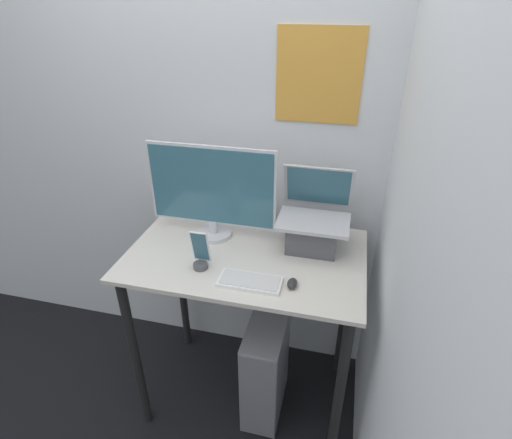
{
  "coord_description": "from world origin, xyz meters",
  "views": [
    {
      "loc": [
        0.4,
        -1.11,
        1.98
      ],
      "look_at": [
        0.05,
        0.33,
        1.14
      ],
      "focal_mm": 28.0,
      "sensor_mm": 36.0,
      "label": 1
    }
  ],
  "objects_px": {
    "monitor": "(212,192)",
    "computer_tower": "(266,368)",
    "cell_phone": "(200,255)",
    "laptop": "(313,228)",
    "keyboard": "(250,281)",
    "mouse": "(292,283)"
  },
  "relations": [
    {
      "from": "laptop",
      "to": "mouse",
      "type": "distance_m",
      "value": 0.32
    },
    {
      "from": "mouse",
      "to": "cell_phone",
      "type": "distance_m",
      "value": 0.4
    },
    {
      "from": "cell_phone",
      "to": "computer_tower",
      "type": "distance_m",
      "value": 0.79
    },
    {
      "from": "mouse",
      "to": "cell_phone",
      "type": "bearing_deg",
      "value": 174.6
    },
    {
      "from": "laptop",
      "to": "cell_phone",
      "type": "relative_size",
      "value": 2.02
    },
    {
      "from": "cell_phone",
      "to": "computer_tower",
      "type": "height_order",
      "value": "cell_phone"
    },
    {
      "from": "laptop",
      "to": "mouse",
      "type": "relative_size",
      "value": 5.54
    },
    {
      "from": "monitor",
      "to": "keyboard",
      "type": "xyz_separation_m",
      "value": [
        0.26,
        -0.32,
        -0.22
      ]
    },
    {
      "from": "computer_tower",
      "to": "laptop",
      "type": "bearing_deg",
      "value": 43.15
    },
    {
      "from": "laptop",
      "to": "mouse",
      "type": "bearing_deg",
      "value": -97.84
    },
    {
      "from": "keyboard",
      "to": "cell_phone",
      "type": "distance_m",
      "value": 0.24
    },
    {
      "from": "monitor",
      "to": "computer_tower",
      "type": "distance_m",
      "value": 0.97
    },
    {
      "from": "cell_phone",
      "to": "computer_tower",
      "type": "relative_size",
      "value": 0.31
    },
    {
      "from": "laptop",
      "to": "keyboard",
      "type": "relative_size",
      "value": 1.4
    },
    {
      "from": "laptop",
      "to": "monitor",
      "type": "distance_m",
      "value": 0.49
    },
    {
      "from": "monitor",
      "to": "keyboard",
      "type": "height_order",
      "value": "monitor"
    },
    {
      "from": "laptop",
      "to": "keyboard",
      "type": "xyz_separation_m",
      "value": [
        -0.21,
        -0.32,
        -0.1
      ]
    },
    {
      "from": "monitor",
      "to": "cell_phone",
      "type": "height_order",
      "value": "monitor"
    },
    {
      "from": "computer_tower",
      "to": "monitor",
      "type": "bearing_deg",
      "value": 152.33
    },
    {
      "from": "cell_phone",
      "to": "computer_tower",
      "type": "bearing_deg",
      "value": 20.93
    },
    {
      "from": "monitor",
      "to": "keyboard",
      "type": "distance_m",
      "value": 0.47
    },
    {
      "from": "laptop",
      "to": "computer_tower",
      "type": "xyz_separation_m",
      "value": [
        -0.17,
        -0.16,
        -0.78
      ]
    }
  ]
}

